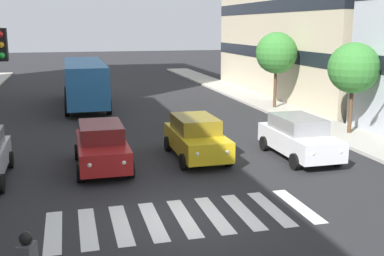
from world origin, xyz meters
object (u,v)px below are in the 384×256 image
Objects in this scene: car_0 at (299,137)px; street_tree_1 at (354,68)px; car_2 at (102,146)px; car_1 at (196,137)px; bus_behind_traffic at (85,79)px; street_tree_2 at (276,53)px.

street_tree_1 is at bearing -145.50° from car_0.
car_0 is 8.00m from car_2.
car_2 is (3.87, 0.42, 0.00)m from car_1.
car_0 is 17.43m from bus_behind_traffic.
car_1 is 13.02m from street_tree_2.
car_1 and car_2 have the same top height.
car_0 is 1.00× the size of street_tree_1.
car_1 is at bearing 105.02° from bus_behind_traffic.
street_tree_2 is (-11.92, -10.26, 2.78)m from car_2.
street_tree_2 is at bearing 159.04° from bus_behind_traffic.
car_2 is at bearing 90.00° from bus_behind_traffic.
street_tree_1 is at bearing -167.10° from car_1.
street_tree_1 reaches higher than bus_behind_traffic.
street_tree_1 is 7.92m from street_tree_2.
car_1 is at bearing -14.38° from car_0.
car_0 is at bearing 70.12° from street_tree_2.
car_0 is 1.00× the size of car_2.
street_tree_1 is at bearing 93.00° from street_tree_2.
street_tree_1 is 0.92× the size of street_tree_2.
car_1 is 0.92× the size of street_tree_2.
car_0 is 0.92× the size of street_tree_2.
car_1 is at bearing 12.90° from street_tree_1.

